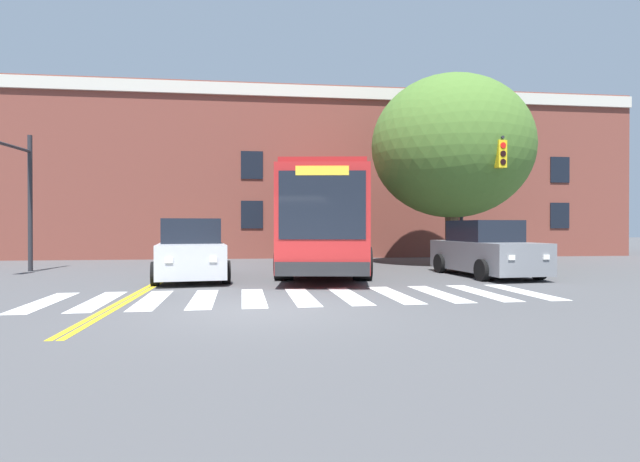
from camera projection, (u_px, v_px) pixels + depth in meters
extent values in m
plane|color=#4C4C4F|center=(261.00, 310.00, 9.61)|extent=(120.00, 120.00, 0.00)
cube|color=white|center=(44.00, 302.00, 10.62)|extent=(0.62, 3.07, 0.01)
cube|color=white|center=(99.00, 301.00, 10.79)|extent=(0.62, 3.07, 0.01)
cube|color=white|center=(152.00, 300.00, 10.96)|extent=(0.62, 3.07, 0.01)
cube|color=white|center=(203.00, 299.00, 11.14)|extent=(0.62, 3.07, 0.01)
cube|color=white|center=(253.00, 298.00, 11.31)|extent=(0.62, 3.07, 0.01)
cube|color=white|center=(302.00, 297.00, 11.48)|extent=(0.62, 3.07, 0.01)
cube|color=white|center=(349.00, 296.00, 11.66)|extent=(0.62, 3.07, 0.01)
cube|color=white|center=(394.00, 295.00, 11.83)|extent=(0.62, 3.07, 0.01)
cube|color=white|center=(438.00, 294.00, 12.00)|extent=(0.62, 3.07, 0.01)
cube|color=white|center=(481.00, 293.00, 12.18)|extent=(0.62, 3.07, 0.01)
cube|color=white|center=(523.00, 292.00, 12.35)|extent=(0.62, 3.07, 0.01)
cube|color=gold|center=(199.00, 259.00, 24.88)|extent=(0.12, 36.00, 0.01)
cube|color=gold|center=(202.00, 259.00, 24.90)|extent=(0.12, 36.00, 0.01)
cube|color=#B22323|center=(324.00, 221.00, 18.88)|extent=(4.20, 12.62, 2.92)
cube|color=black|center=(357.00, 214.00, 18.85)|extent=(1.64, 11.29, 1.05)
cube|color=black|center=(292.00, 214.00, 18.90)|extent=(1.64, 11.29, 1.05)
cube|color=black|center=(322.00, 205.00, 12.67)|extent=(2.20, 0.34, 1.75)
cube|color=yellow|center=(322.00, 171.00, 12.66)|extent=(1.35, 0.22, 0.24)
cube|color=#232326|center=(322.00, 269.00, 12.65)|extent=(2.41, 0.44, 0.36)
cube|color=maroon|center=(324.00, 181.00, 18.87)|extent=(3.98, 12.11, 0.16)
cylinder|color=black|center=(362.00, 264.00, 15.03)|extent=(0.70, 1.07, 1.01)
cylinder|color=black|center=(284.00, 264.00, 15.07)|extent=(0.70, 1.07, 1.01)
cylinder|color=black|center=(352.00, 252.00, 21.66)|extent=(0.70, 1.07, 1.01)
cylinder|color=black|center=(298.00, 252.00, 21.70)|extent=(0.70, 1.07, 1.01)
cube|color=#B7BABF|center=(191.00, 258.00, 15.23)|extent=(2.42, 4.65, 0.94)
cube|color=black|center=(191.00, 231.00, 15.35)|extent=(1.94, 2.33, 0.74)
cube|color=white|center=(213.00, 260.00, 13.19)|extent=(0.20, 0.06, 0.14)
cube|color=white|center=(169.00, 260.00, 12.91)|extent=(0.20, 0.06, 0.14)
cylinder|color=black|center=(226.00, 272.00, 14.13)|extent=(0.30, 0.68, 0.66)
cylinder|color=black|center=(155.00, 274.00, 13.65)|extent=(0.30, 0.68, 0.66)
cylinder|color=black|center=(221.00, 265.00, 16.80)|extent=(0.30, 0.68, 0.66)
cylinder|color=black|center=(161.00, 266.00, 16.33)|extent=(0.30, 0.68, 0.66)
cube|color=slate|center=(486.00, 256.00, 16.32)|extent=(2.25, 4.65, 0.95)
cube|color=black|center=(484.00, 231.00, 16.44)|extent=(1.85, 2.30, 0.69)
cube|color=white|center=(546.00, 257.00, 14.22)|extent=(0.20, 0.06, 0.14)
cube|color=white|center=(512.00, 258.00, 13.98)|extent=(0.20, 0.06, 0.14)
cylinder|color=black|center=(539.00, 269.00, 15.16)|extent=(0.28, 0.68, 0.66)
cylinder|color=black|center=(482.00, 270.00, 14.75)|extent=(0.28, 0.68, 0.66)
cylinder|color=black|center=(489.00, 263.00, 17.88)|extent=(0.28, 0.68, 0.66)
cylinder|color=black|center=(440.00, 263.00, 17.48)|extent=(0.28, 0.68, 0.66)
cylinder|color=#28282D|center=(461.00, 203.00, 20.88)|extent=(0.16, 0.16, 5.19)
cylinder|color=#28282D|center=(481.00, 144.00, 19.44)|extent=(0.45, 2.94, 0.11)
cube|color=yellow|center=(501.00, 154.00, 18.16)|extent=(0.37, 0.32, 1.00)
cylinder|color=red|center=(503.00, 145.00, 18.01)|extent=(0.22, 0.06, 0.22)
cylinder|color=black|center=(503.00, 154.00, 18.01)|extent=(0.22, 0.06, 0.22)
cylinder|color=black|center=(503.00, 162.00, 18.01)|extent=(0.22, 0.06, 0.22)
cylinder|color=#28282D|center=(30.00, 203.00, 18.09)|extent=(0.16, 0.16, 4.94)
cylinder|color=#28282D|center=(7.00, 145.00, 16.62)|extent=(0.30, 2.90, 0.11)
cylinder|color=brown|center=(452.00, 236.00, 21.02)|extent=(0.56, 0.56, 2.45)
ellipsoid|color=#4C752D|center=(452.00, 147.00, 20.99)|extent=(6.91, 6.32, 5.99)
cube|color=brown|center=(253.00, 179.00, 29.78)|extent=(41.63, 9.37, 8.92)
cube|color=beige|center=(252.00, 89.00, 25.02)|extent=(41.63, 0.16, 0.60)
cube|color=black|center=(252.00, 215.00, 25.12)|extent=(1.10, 0.06, 1.40)
cube|color=black|center=(560.00, 216.00, 27.19)|extent=(1.10, 0.06, 1.40)
cube|color=black|center=(252.00, 165.00, 25.10)|extent=(1.10, 0.06, 1.40)
cube|color=black|center=(560.00, 170.00, 27.17)|extent=(1.10, 0.06, 1.40)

